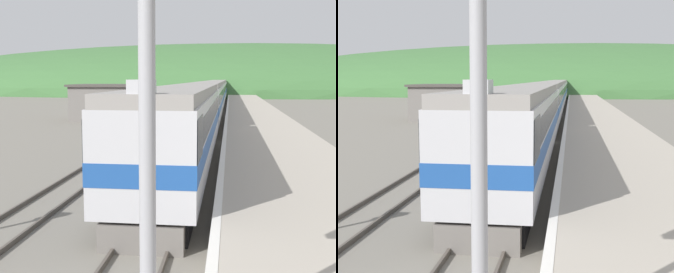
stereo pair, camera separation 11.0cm
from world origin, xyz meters
TOP-DOWN VIEW (x-y plane):
  - track_main at (0.00, 70.00)m, footprint 1.52×180.00m
  - track_siding at (-4.31, 70.00)m, footprint 1.52×180.00m
  - platform at (4.82, 50.00)m, footprint 5.98×140.00m
  - distant_hills at (0.00, 156.29)m, footprint 239.94×107.97m
  - station_shed at (-11.29, 49.61)m, footprint 6.51×7.21m
  - express_train_lead_car at (0.00, 21.64)m, footprint 2.95×21.15m
  - carriage_second at (0.00, 44.79)m, footprint 2.94×22.92m
  - carriage_third at (0.00, 68.60)m, footprint 2.94×22.92m
  - carriage_fourth at (0.00, 92.40)m, footprint 2.94×22.92m

SIDE VIEW (x-z plane):
  - distant_hills at x=0.00m, z-range -15.38..15.38m
  - track_main at x=0.00m, z-range 0.00..0.16m
  - track_siding at x=-4.31m, z-range 0.00..0.16m
  - platform at x=4.82m, z-range -0.01..0.92m
  - station_shed at x=-11.29m, z-range 0.02..3.89m
  - carriage_second at x=0.00m, z-range 0.18..4.33m
  - carriage_third at x=0.00m, z-range 0.18..4.33m
  - carriage_fourth at x=0.00m, z-range 0.18..4.33m
  - express_train_lead_car at x=0.00m, z-range 0.01..4.52m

